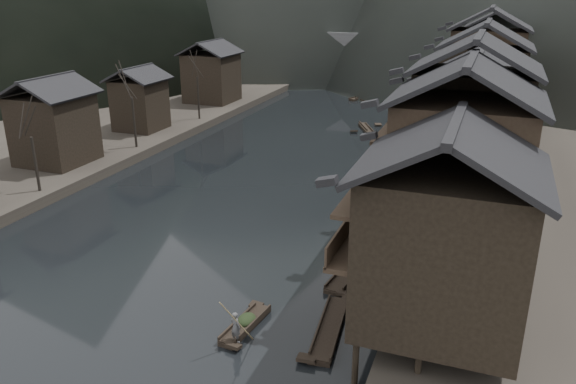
% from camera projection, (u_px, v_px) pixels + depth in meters
% --- Properties ---
extents(water, '(300.00, 300.00, 0.00)m').
position_uv_depth(water, '(194.00, 245.00, 39.49)').
color(water, black).
rests_on(water, ground).
extents(left_bank, '(40.00, 200.00, 1.20)m').
position_uv_depth(left_bank, '(122.00, 99.00, 85.85)').
color(left_bank, '#2D2823').
rests_on(left_bank, ground).
extents(stilt_houses, '(9.00, 67.60, 15.38)m').
position_uv_depth(stilt_houses, '(480.00, 90.00, 47.89)').
color(stilt_houses, black).
rests_on(stilt_houses, ground).
extents(left_houses, '(8.10, 53.20, 8.73)m').
position_uv_depth(left_houses, '(118.00, 95.00, 61.88)').
color(left_houses, black).
rests_on(left_houses, left_bank).
extents(bare_trees, '(3.80, 46.19, 7.61)m').
position_uv_depth(bare_trees, '(87.00, 104.00, 52.26)').
color(bare_trees, black).
rests_on(bare_trees, left_bank).
extents(moored_sampans, '(2.93, 61.89, 0.47)m').
position_uv_depth(moored_sampans, '(410.00, 173.00, 53.92)').
color(moored_sampans, black).
rests_on(moored_sampans, water).
extents(midriver_boats, '(9.56, 24.51, 0.44)m').
position_uv_depth(midriver_boats, '(376.00, 110.00, 80.41)').
color(midriver_boats, black).
rests_on(midriver_boats, water).
extents(stone_bridge, '(40.00, 6.00, 9.00)m').
position_uv_depth(stone_bridge, '(391.00, 55.00, 100.88)').
color(stone_bridge, '#4C4C4F').
rests_on(stone_bridge, ground).
extents(hero_sampan, '(1.37, 4.48, 0.43)m').
position_uv_depth(hero_sampan, '(246.00, 325.00, 29.94)').
color(hero_sampan, black).
rests_on(hero_sampan, water).
extents(cargo_heap, '(0.97, 1.27, 0.58)m').
position_uv_depth(cargo_heap, '(247.00, 314.00, 29.94)').
color(cargo_heap, black).
rests_on(cargo_heap, hero_sampan).
extents(boatman, '(0.73, 0.60, 1.71)m').
position_uv_depth(boatman, '(235.00, 323.00, 28.16)').
color(boatman, '#4E4E50').
rests_on(boatman, hero_sampan).
extents(bamboo_pole, '(1.15, 1.95, 3.36)m').
position_uv_depth(bamboo_pole, '(237.00, 279.00, 27.20)').
color(bamboo_pole, '#8C7A51').
rests_on(bamboo_pole, boatman).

